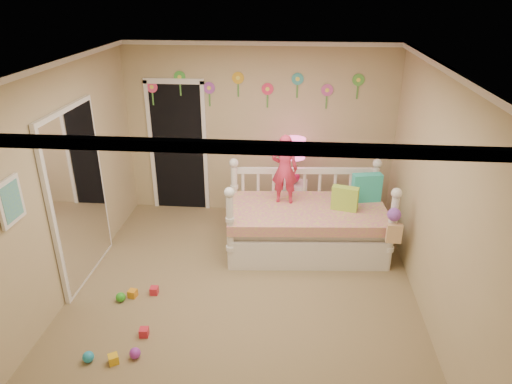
# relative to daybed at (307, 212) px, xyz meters

# --- Properties ---
(floor) EXTENTS (4.00, 4.50, 0.01)m
(floor) POSITION_rel_daybed_xyz_m (-0.74, -1.10, -0.57)
(floor) COLOR #7F684C
(floor) RESTS_ON ground
(ceiling) EXTENTS (4.00, 4.50, 0.01)m
(ceiling) POSITION_rel_daybed_xyz_m (-0.74, -1.10, 2.03)
(ceiling) COLOR white
(ceiling) RESTS_ON floor
(back_wall) EXTENTS (4.00, 0.01, 2.60)m
(back_wall) POSITION_rel_daybed_xyz_m (-0.74, 1.15, 0.73)
(back_wall) COLOR tan
(back_wall) RESTS_ON floor
(left_wall) EXTENTS (0.01, 4.50, 2.60)m
(left_wall) POSITION_rel_daybed_xyz_m (-2.74, -1.10, 0.73)
(left_wall) COLOR tan
(left_wall) RESTS_ON floor
(right_wall) EXTENTS (0.01, 4.50, 2.60)m
(right_wall) POSITION_rel_daybed_xyz_m (1.26, -1.10, 0.73)
(right_wall) COLOR tan
(right_wall) RESTS_ON floor
(crown_molding) EXTENTS (4.00, 4.50, 0.06)m
(crown_molding) POSITION_rel_daybed_xyz_m (-0.74, -1.10, 2.00)
(crown_molding) COLOR white
(crown_molding) RESTS_ON ceiling
(daybed) EXTENTS (2.18, 1.29, 1.14)m
(daybed) POSITION_rel_daybed_xyz_m (0.00, 0.00, 0.00)
(daybed) COLOR white
(daybed) RESTS_ON floor
(pillow_turquoise) EXTENTS (0.40, 0.21, 0.38)m
(pillow_turquoise) POSITION_rel_daybed_xyz_m (0.79, 0.27, 0.26)
(pillow_turquoise) COLOR #23B0A7
(pillow_turquoise) RESTS_ON daybed
(pillow_lime) EXTENTS (0.36, 0.21, 0.32)m
(pillow_lime) POSITION_rel_daybed_xyz_m (0.47, -0.03, 0.22)
(pillow_lime) COLOR #A9DE43
(pillow_lime) RESTS_ON daybed
(child) EXTENTS (0.36, 0.24, 0.94)m
(child) POSITION_rel_daybed_xyz_m (-0.32, 0.15, 0.54)
(child) COLOR #D93154
(child) RESTS_ON daybed
(nightstand) EXTENTS (0.41, 0.32, 0.67)m
(nightstand) POSITION_rel_daybed_xyz_m (-0.20, 0.72, -0.23)
(nightstand) COLOR white
(nightstand) RESTS_ON floor
(table_lamp) EXTENTS (0.31, 0.31, 0.67)m
(table_lamp) POSITION_rel_daybed_xyz_m (-0.20, 0.72, 0.55)
(table_lamp) COLOR #CE1B55
(table_lamp) RESTS_ON nightstand
(closet_doorway) EXTENTS (0.90, 0.04, 2.07)m
(closet_doorway) POSITION_rel_daybed_xyz_m (-1.99, 1.14, 0.47)
(closet_doorway) COLOR black
(closet_doorway) RESTS_ON back_wall
(flower_decals) EXTENTS (3.40, 0.02, 0.50)m
(flower_decals) POSITION_rel_daybed_xyz_m (-0.83, 1.14, 1.37)
(flower_decals) COLOR #B2668C
(flower_decals) RESTS_ON back_wall
(mirror_closet) EXTENTS (0.07, 1.30, 2.10)m
(mirror_closet) POSITION_rel_daybed_xyz_m (-2.70, -0.80, 0.48)
(mirror_closet) COLOR white
(mirror_closet) RESTS_ON left_wall
(wall_picture) EXTENTS (0.05, 0.34, 0.42)m
(wall_picture) POSITION_rel_daybed_xyz_m (-2.71, -2.00, 0.98)
(wall_picture) COLOR white
(wall_picture) RESTS_ON left_wall
(hanging_bag) EXTENTS (0.20, 0.16, 0.36)m
(hanging_bag) POSITION_rel_daybed_xyz_m (1.00, -0.56, 0.12)
(hanging_bag) COLOR beige
(hanging_bag) RESTS_ON daybed
(toy_scatter) EXTENTS (1.14, 1.47, 0.11)m
(toy_scatter) POSITION_rel_daybed_xyz_m (-1.83, -1.64, -0.51)
(toy_scatter) COLOR #996666
(toy_scatter) RESTS_ON floor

